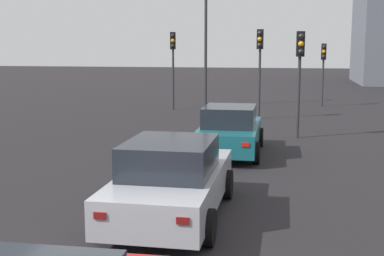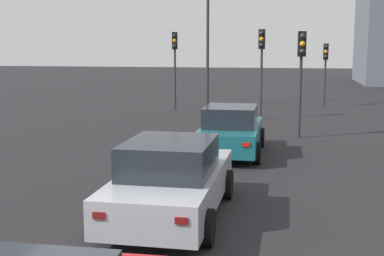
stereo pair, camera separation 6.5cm
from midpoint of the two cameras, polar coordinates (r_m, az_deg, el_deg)
The scene contains 7 objects.
car_teal_lead at distance 15.90m, azimuth 4.47°, elevation -0.32°, with size 4.26×2.04×1.52m.
car_silver_second at distance 9.97m, azimuth -2.08°, elevation -5.80°, with size 4.54×2.08×1.56m.
traffic_light_near_left at distance 27.22m, azimuth -1.86°, elevation 8.23°, with size 0.33×0.31×4.11m.
traffic_light_near_right at distance 29.75m, azimuth 14.74°, elevation 7.23°, with size 0.32×0.30×3.53m.
traffic_light_far_left at distance 23.82m, azimuth 7.84°, elevation 8.09°, with size 0.32×0.30×4.13m.
traffic_light_far_right at distance 18.90m, azimuth 12.21°, elevation 7.24°, with size 0.33×0.31×3.87m.
street_lamp_kerbside at distance 29.22m, azimuth 1.84°, elevation 11.41°, with size 0.56×0.36×7.78m.
Camera 2 is at (-6.23, -2.14, 3.28)m, focal length 47.78 mm.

